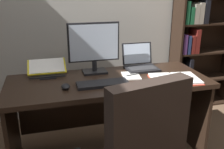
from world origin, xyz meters
name	(u,v)px	position (x,y,z in m)	size (l,w,h in m)	color
desk	(107,98)	(-0.24, 0.98, 0.55)	(1.73, 0.69, 0.76)	black
bookshelf	(200,27)	(1.12, 1.66, 1.04)	(0.83, 0.28, 2.17)	black
monitor	(94,48)	(-0.32, 1.13, 0.99)	(0.47, 0.16, 0.46)	black
laptop	(140,63)	(0.14, 1.13, 0.81)	(0.31, 0.28, 0.23)	black
keyboard	(103,84)	(-0.32, 0.79, 0.77)	(0.42, 0.15, 0.02)	black
computer_mouse	(65,86)	(-0.62, 0.79, 0.78)	(0.06, 0.10, 0.04)	black
reading_stand_with_book	(47,68)	(-0.75, 1.18, 0.82)	(0.34, 0.26, 0.12)	black
open_binder	(175,79)	(0.31, 0.74, 0.77)	(0.45, 0.35, 0.02)	#DB422D
notepad	(131,76)	(-0.02, 0.93, 0.76)	(0.15, 0.21, 0.01)	white
pen	(133,75)	(0.00, 0.93, 0.77)	(0.01, 0.01, 0.14)	black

